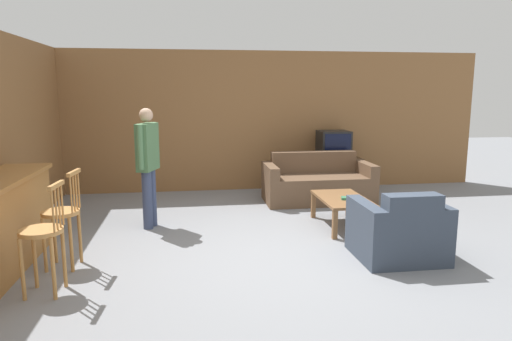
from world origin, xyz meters
TOP-DOWN VIEW (x-y plane):
  - ground_plane at (0.00, 0.00)m, footprint 24.00×24.00m
  - wall_back at (0.00, 3.66)m, footprint 9.40×0.08m
  - wall_left at (-3.24, 1.33)m, footprint 0.08×8.66m
  - bar_chair_near at (-2.28, -0.66)m, footprint 0.42×0.42m
  - bar_chair_mid at (-2.28, -0.01)m, footprint 0.43×0.43m
  - couch_far at (1.22, 2.50)m, footprint 1.82×0.89m
  - armchair_near at (1.36, -0.27)m, footprint 0.92×0.84m
  - coffee_table at (1.14, 0.98)m, footprint 0.62×1.09m
  - tv_unit at (1.74, 3.30)m, footprint 1.07×0.46m
  - tv at (1.74, 3.29)m, footprint 0.56×0.51m
  - book_on_table at (1.17, 0.88)m, footprint 0.18×0.16m
  - person_by_window at (-1.50, 1.35)m, footprint 0.29×0.53m

SIDE VIEW (x-z plane):
  - ground_plane at x=0.00m, z-range 0.00..0.00m
  - couch_far at x=1.22m, z-range -0.11..0.71m
  - armchair_near at x=1.36m, z-range -0.10..0.71m
  - tv_unit at x=1.74m, z-range 0.00..0.61m
  - coffee_table at x=1.14m, z-range 0.15..0.56m
  - book_on_table at x=1.17m, z-range 0.41..0.45m
  - bar_chair_near at x=-2.28m, z-range 0.02..1.07m
  - bar_chair_mid at x=-2.28m, z-range 0.02..1.07m
  - tv at x=1.74m, z-range 0.61..1.13m
  - person_by_window at x=-1.50m, z-range 0.11..1.75m
  - wall_left at x=-3.24m, z-range 0.00..2.60m
  - wall_back at x=0.00m, z-range 0.00..2.60m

